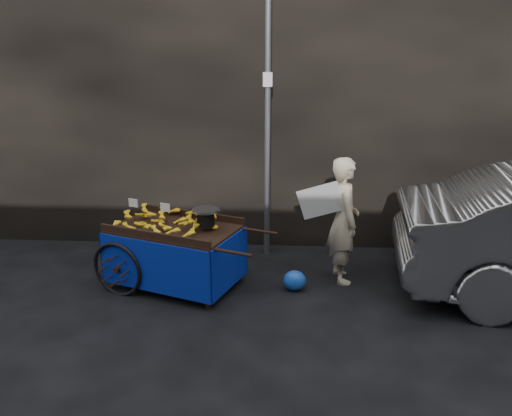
{
  "coord_description": "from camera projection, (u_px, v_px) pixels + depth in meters",
  "views": [
    {
      "loc": [
        0.54,
        -5.29,
        2.72
      ],
      "look_at": [
        0.2,
        0.5,
        0.92
      ],
      "focal_mm": 35.0,
      "sensor_mm": 36.0,
      "label": 1
    }
  ],
  "objects": [
    {
      "name": "ground",
      "position": [
        237.0,
        294.0,
        5.88
      ],
      "size": [
        80.0,
        80.0,
        0.0
      ],
      "primitive_type": "plane",
      "color": "black",
      "rests_on": "ground"
    },
    {
      "name": "building_wall",
      "position": [
        277.0,
        68.0,
        7.6
      ],
      "size": [
        13.5,
        2.0,
        5.0
      ],
      "color": "black",
      "rests_on": "ground"
    },
    {
      "name": "street_pole",
      "position": [
        268.0,
        110.0,
        6.51
      ],
      "size": [
        0.12,
        0.1,
        4.0
      ],
      "color": "slate",
      "rests_on": "ground"
    },
    {
      "name": "banana_cart",
      "position": [
        171.0,
        233.0,
        5.95
      ],
      "size": [
        2.19,
        1.53,
        1.09
      ],
      "rotation": [
        0.0,
        0.0,
        -0.35
      ],
      "color": "black",
      "rests_on": "ground"
    },
    {
      "name": "vendor",
      "position": [
        343.0,
        220.0,
        6.05
      ],
      "size": [
        0.82,
        0.63,
        1.56
      ],
      "rotation": [
        0.0,
        0.0,
        1.75
      ],
      "color": "#BDAF8D",
      "rests_on": "ground"
    },
    {
      "name": "plastic_bag",
      "position": [
        295.0,
        281.0,
        5.95
      ],
      "size": [
        0.28,
        0.22,
        0.25
      ],
      "primitive_type": "ellipsoid",
      "color": "blue",
      "rests_on": "ground"
    }
  ]
}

